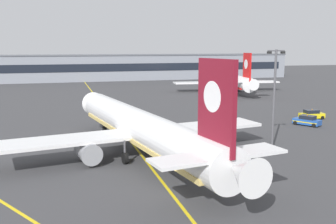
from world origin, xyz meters
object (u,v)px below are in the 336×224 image
at_px(airliner_background, 227,80).
at_px(safety_cone_by_nose_gear, 126,126).
at_px(apron_lamp_post, 274,99).
at_px(service_car_nearest, 312,115).
at_px(airliner_foreground, 141,128).
at_px(service_car_second, 307,121).

relative_size(airliner_background, safety_cone_by_nose_gear, 71.86).
relative_size(apron_lamp_post, service_car_nearest, 2.85).
distance_m(apron_lamp_post, safety_cone_by_nose_gear, 24.24).
height_order(airliner_foreground, safety_cone_by_nose_gear, airliner_foreground).
height_order(service_car_nearest, safety_cone_by_nose_gear, service_car_nearest).
distance_m(service_car_nearest, safety_cone_by_nose_gear, 32.76).
xyz_separation_m(airliner_background, service_car_second, (-8.22, -48.22, -2.44)).
xyz_separation_m(service_car_nearest, safety_cone_by_nose_gear, (-32.72, 1.48, -0.51)).
bearing_deg(safety_cone_by_nose_gear, service_car_second, -12.10).
bearing_deg(apron_lamp_post, safety_cone_by_nose_gear, 128.92).
distance_m(apron_lamp_post, service_car_nearest, 25.23).
distance_m(airliner_foreground, apron_lamp_post, 16.27).
relative_size(service_car_nearest, safety_cone_by_nose_gear, 7.80).
xyz_separation_m(airliner_background, safety_cone_by_nose_gear, (-36.69, -42.12, -2.95)).
bearing_deg(airliner_background, safety_cone_by_nose_gear, -131.06).
height_order(airliner_background, service_car_second, airliner_background).
xyz_separation_m(airliner_foreground, safety_cone_by_nose_gear, (1.13, 16.29, -3.11)).
bearing_deg(airliner_background, service_car_second, -99.68).
distance_m(airliner_foreground, airliner_background, 69.58).
height_order(apron_lamp_post, service_car_nearest, apron_lamp_post).
distance_m(airliner_foreground, service_car_second, 31.40).
distance_m(airliner_foreground, service_car_nearest, 37.04).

